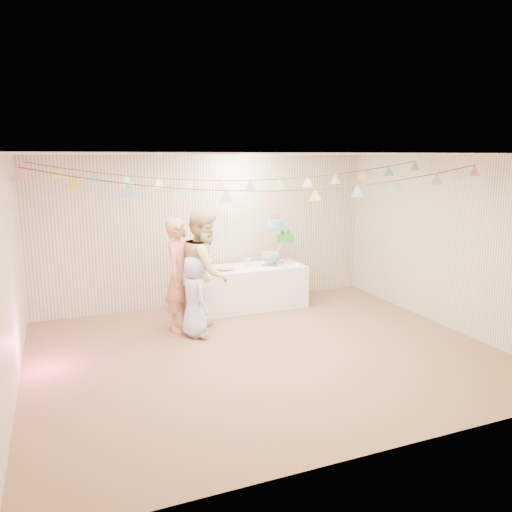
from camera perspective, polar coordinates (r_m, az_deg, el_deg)
name	(u,v)px	position (r m, az deg, el deg)	size (l,w,h in m)	color
floor	(264,352)	(6.80, 0.98, -10.92)	(6.00, 6.00, 0.00)	brown
ceiling	(265,154)	(6.29, 1.06, 11.56)	(6.00, 6.00, 0.00)	white
back_wall	(209,231)	(8.74, -5.40, 2.90)	(6.00, 6.00, 0.00)	silver
front_wall	(382,312)	(4.30, 14.20, -6.25)	(6.00, 6.00, 0.00)	silver
left_wall	(6,278)	(5.95, -26.65, -2.25)	(5.00, 5.00, 0.00)	silver
right_wall	(448,242)	(8.06, 21.06, 1.47)	(5.00, 5.00, 0.00)	silver
table	(249,287)	(8.61, -0.77, -3.57)	(1.92, 0.77, 0.72)	white
cake_stand	(278,239)	(8.70, 2.48, 1.92)	(0.72, 0.42, 0.81)	silver
cake_bottom	(271,258)	(8.64, 1.72, -0.28)	(0.31, 0.31, 0.15)	#2B93CA
cake_middle	(285,241)	(8.86, 3.30, 1.78)	(0.27, 0.27, 0.22)	green
cake_top_tier	(275,227)	(8.62, 2.21, 3.33)	(0.25, 0.25, 0.19)	#50B7FD
platter	(225,267)	(8.32, -3.62, -1.29)	(0.34, 0.34, 0.02)	white
posy	(248,260)	(8.55, -0.98, -0.48)	(0.13, 0.13, 0.15)	white
person_adult_a	(180,275)	(7.49, -8.66, -2.14)	(0.62, 0.41, 1.69)	tan
person_adult_b	(205,271)	(7.37, -5.82, -1.74)	(0.89, 0.69, 1.83)	#D1B480
person_child	(194,296)	(7.28, -7.05, -4.55)	(0.58, 0.38, 1.19)	#B4CDFF
bunting_back	(235,172)	(7.32, -2.36, 9.57)	(5.60, 1.10, 0.40)	pink
bunting_front	(272,178)	(6.11, 1.79, 8.94)	(5.60, 0.90, 0.36)	#72A5E5
tealight_0	(207,272)	(8.14, -5.65, -1.80)	(0.04, 0.04, 0.03)	#FFD88C
tealight_1	(226,265)	(8.57, -3.39, -1.09)	(0.04, 0.04, 0.03)	#FFD88C
tealight_2	(260,268)	(8.36, 0.41, -1.39)	(0.04, 0.04, 0.03)	#FFD88C
tealight_3	(263,262)	(8.85, 0.82, -0.67)	(0.04, 0.04, 0.03)	#FFD88C
tealight_4	(297,264)	(8.69, 4.70, -0.94)	(0.04, 0.04, 0.03)	#FFD88C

